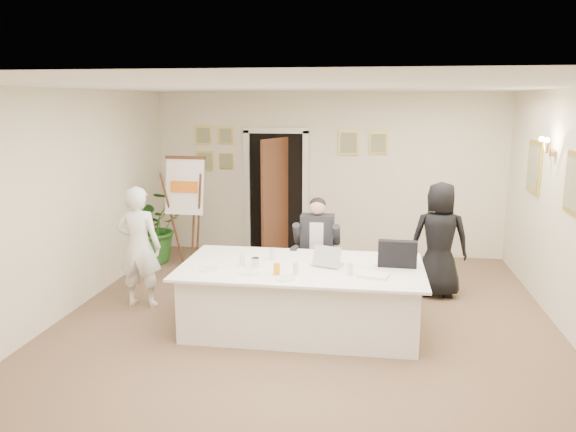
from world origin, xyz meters
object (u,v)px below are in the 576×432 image
Objects in this scene: oj_glass at (277,269)px; steel_jug at (255,263)px; laptop at (328,254)px; potted_palm at (154,226)px; seated_man at (317,248)px; standing_man at (139,247)px; paper_stack at (373,275)px; laptop_bag at (397,254)px; conference_table at (302,297)px; standing_woman at (439,240)px; flip_chart at (188,218)px.

steel_jug is at bearing 139.23° from oj_glass.
laptop reaches higher than steel_jug.
potted_palm reaches higher than steel_jug.
standing_man is (-2.25, -0.60, 0.09)m from seated_man.
paper_stack is 2.40× the size of oj_glass.
standing_man is 3.29m from laptop_bag.
potted_palm reaches higher than oj_glass.
laptop_bag reaches higher than oj_glass.
conference_table is at bearing 60.09° from oj_glass.
laptop_bag reaches higher than laptop.
oj_glass is (-1.94, -1.82, 0.05)m from standing_woman.
seated_man is at bearing 78.22° from oj_glass.
standing_man reaches higher than seated_man.
paper_stack is (3.00, -0.75, -0.00)m from standing_man.
steel_jug is at bearing -48.92° from potted_palm.
laptop is at bearing -41.72° from flip_chart.
laptop is (2.39, -2.13, 0.09)m from flip_chart.
seated_man is 0.89× the size of standing_woman.
paper_stack is at bearing -40.52° from flip_chart.
standing_woman is (3.89, 0.97, -0.00)m from standing_man.
laptop is 0.80m from laptop_bag.
standing_man is 3.10m from paper_stack.
flip_chart is 3.81m from laptop_bag.
seated_man is at bearing 119.03° from paper_stack.
potted_palm reaches higher than laptop_bag.
flip_chart is at bearing 148.47° from laptop_bag.
standing_woman is at bearing 39.76° from conference_table.
conference_table is 0.64m from oj_glass.
flip_chart is 3.20m from oj_glass.
flip_chart is at bearing 125.87° from oj_glass.
flip_chart reaches higher than conference_table.
flip_chart reaches higher than standing_woman.
oj_glass is at bearing -175.02° from paper_stack.
flip_chart is 3.21m from laptop.
paper_stack is 1.35m from steel_jug.
flip_chart is 3.84m from paper_stack.
conference_table is 1.76× the size of standing_man.
seated_man is 0.89× the size of standing_man.
conference_table is at bearing 168.55° from standing_man.
standing_woman is (1.71, 1.43, 0.40)m from conference_table.
flip_chart is 13.61× the size of oj_glass.
seated_man is 3.20× the size of laptop_bag.
flip_chart is at bearing -20.64° from potted_palm.
seated_man is 3.18m from potted_palm.
steel_jug is at bearing -147.48° from laptop.
potted_palm is at bearing 150.47° from laptop_bag.
standing_woman is 4.51× the size of laptop.
laptop is at bearing 11.94° from conference_table.
laptop_bag is (-0.62, -1.32, 0.13)m from standing_woman.
flip_chart reaches higher than paper_stack.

